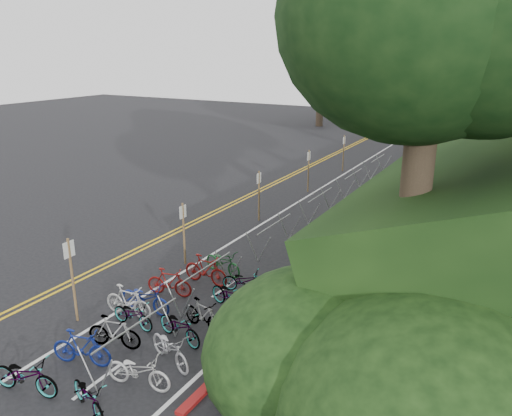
{
  "coord_description": "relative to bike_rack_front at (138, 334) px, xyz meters",
  "views": [
    {
      "loc": [
        11.89,
        -9.4,
        8.07
      ],
      "look_at": [
        1.49,
        9.12,
        1.3
      ],
      "focal_mm": 35.0,
      "sensor_mm": 36.0,
      "label": 1
    }
  ],
  "objects": [
    {
      "name": "bike_rack_front",
      "position": [
        0.0,
        0.0,
        0.0
      ],
      "size": [
        1.17,
        3.19,
        1.23
      ],
      "color": "#939495",
      "rests_on": "ground"
    },
    {
      "name": "bike_front",
      "position": [
        -2.01,
        1.73,
        -0.38
      ],
      "size": [
        0.6,
        1.78,
        1.05
      ],
      "primitive_type": "imported",
      "rotation": [
        0.0,
        0.0,
        1.63
      ],
      "color": "beige",
      "rests_on": "ground"
    },
    {
      "name": "signposts_rest",
      "position": [
        -2.94,
        14.88,
        0.53
      ],
      "size": [
        0.08,
        18.4,
        2.5
      ],
      "color": "brown",
      "rests_on": "ground"
    },
    {
      "name": "ground",
      "position": [
        -3.54,
        0.88,
        -0.9
      ],
      "size": [
        120.0,
        120.0,
        0.0
      ],
      "primitive_type": "plane",
      "color": "black",
      "rests_on": "ground"
    },
    {
      "name": "bike_racks_rest",
      "position": [
        -0.54,
        13.88,
        -0.05
      ],
      "size": [
        1.14,
        23.0,
        1.17
      ],
      "color": "#939495",
      "rests_on": "ground"
    },
    {
      "name": "signpost_near",
      "position": [
        -3.24,
        0.75,
        0.65
      ],
      "size": [
        0.08,
        0.4,
        2.74
      ],
      "color": "brown",
      "rests_on": "ground"
    },
    {
      "name": "red_curb",
      "position": [
        2.16,
        12.88,
        -0.85
      ],
      "size": [
        0.25,
        28.0,
        0.1
      ],
      "primitive_type": "cube",
      "color": "maroon",
      "rests_on": "ground"
    },
    {
      "name": "bike_valet",
      "position": [
        -0.55,
        1.63,
        -0.43
      ],
      "size": [
        3.5,
        10.04,
        1.08
      ],
      "color": "slate",
      "rests_on": "ground"
    },
    {
      "name": "road_markings",
      "position": [
        -2.9,
        10.97,
        -0.9
      ],
      "size": [
        7.47,
        80.0,
        0.01
      ],
      "color": "gold",
      "rests_on": "ground"
    }
  ]
}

